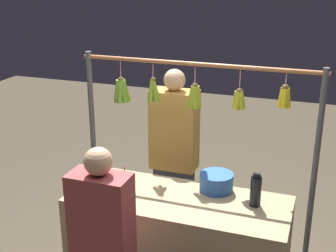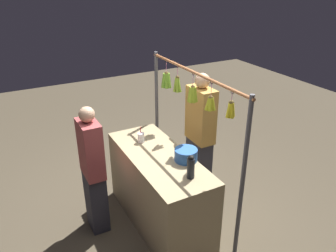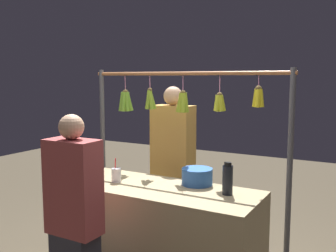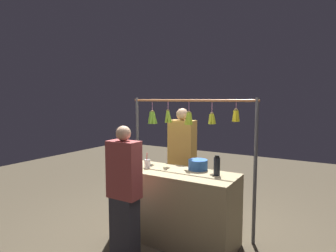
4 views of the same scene
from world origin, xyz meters
name	(u,v)px [view 1 (image 1 of 4)]	position (x,y,z in m)	size (l,w,h in m)	color
market_counter	(178,252)	(0.00, 0.00, 0.45)	(1.59, 0.63, 0.91)	tan
display_rack	(191,127)	(0.04, -0.43, 1.31)	(1.87, 0.13, 1.84)	#4C4C51
water_bottle	(256,191)	(-0.54, -0.08, 1.02)	(0.08, 0.08, 0.24)	black
blue_bucket	(216,182)	(-0.23, -0.21, 0.97)	(0.25, 0.25, 0.13)	#2A5BAA
drink_cup	(126,185)	(0.39, 0.04, 0.97)	(0.08, 0.08, 0.20)	silver
vendor_person	(174,164)	(0.28, -0.73, 0.83)	(0.40, 0.22, 1.68)	#2D2D38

